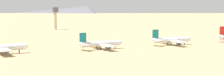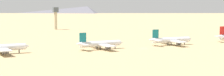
# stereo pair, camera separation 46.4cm
# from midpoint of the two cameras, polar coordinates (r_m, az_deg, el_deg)

# --- Properties ---
(ground) EXTENTS (4000.00, 4000.00, 0.00)m
(ground) POSITION_cam_midpoint_polar(r_m,az_deg,el_deg) (237.65, 4.51, -1.52)
(ground) COLOR tan
(parked_jet_teal_2) EXTENTS (31.70, 26.84, 10.47)m
(parked_jet_teal_2) POSITION_cam_midpoint_polar(r_m,az_deg,el_deg) (231.01, -1.82, -0.85)
(parked_jet_teal_2) COLOR white
(parked_jet_teal_2) RESTS_ON ground
(parked_jet_teal_3) EXTENTS (32.16, 26.88, 10.66)m
(parked_jet_teal_3) POSITION_cam_midpoint_polar(r_m,az_deg,el_deg) (256.49, 8.50, -0.28)
(parked_jet_teal_3) COLOR white
(parked_jet_teal_3) RESTS_ON ground
(control_tower) EXTENTS (5.20, 5.20, 22.80)m
(control_tower) POSITION_cam_midpoint_polar(r_m,az_deg,el_deg) (404.65, -8.31, 3.18)
(control_tower) COLOR #C6B793
(control_tower) RESTS_ON ground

